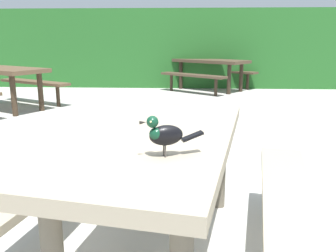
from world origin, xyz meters
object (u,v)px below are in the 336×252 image
bird_grackle (164,134)px  picnic_table_mid_left (210,67)px  picnic_table_mid_right (0,78)px  picnic_table_foreground (161,164)px

bird_grackle → picnic_table_mid_left: bearing=85.0°
bird_grackle → picnic_table_mid_right: size_ratio=0.12×
bird_grackle → picnic_table_foreground: bearing=96.2°
picnic_table_mid_left → picnic_table_mid_right: size_ratio=1.03×
bird_grackle → picnic_table_mid_left: bird_grackle is taller
picnic_table_mid_left → picnic_table_mid_right: (-3.84, -2.65, 0.00)m
picnic_table_mid_left → picnic_table_mid_right: 4.67m
picnic_table_mid_right → bird_grackle: bearing=-55.9°
bird_grackle → picnic_table_mid_right: bird_grackle is taller
picnic_table_foreground → bird_grackle: size_ratio=7.16×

